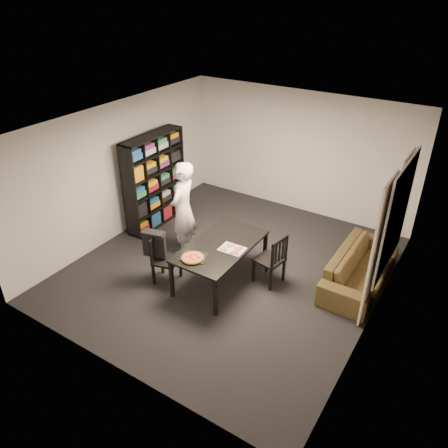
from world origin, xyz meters
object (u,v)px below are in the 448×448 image
Objects in this scene: chair_right at (274,257)px; bookshelf at (155,181)px; chair_left at (162,256)px; person at (183,209)px; dining_table at (221,248)px; baking_tray at (194,257)px; pepperoni_pizza at (193,258)px; sofa at (361,267)px.

bookshelf is at bearing -90.77° from chair_right.
person reaches higher than chair_left.
chair_right is (0.78, 0.39, -0.12)m from dining_table.
baking_tray is (0.67, 0.01, 0.22)m from chair_left.
dining_table is at bearing 75.73° from pepperoni_pizza.
person reaches higher than pepperoni_pizza.
person is 1.31m from pepperoni_pizza.
person is 3.22m from sofa.
baking_tray reaches higher than sofa.
chair_right is (3.00, -0.59, -0.43)m from bookshelf.
chair_left is at bearing -47.61° from bookshelf.
baking_tray is at bearing -35.89° from chair_right.
sofa is at bearing 38.47° from baking_tray.
chair_left is (-0.83, -0.53, -0.15)m from dining_table.
chair_left is 2.15× the size of baking_tray.
pepperoni_pizza reaches higher than dining_table.
chair_left is 0.48× the size of person.
pepperoni_pizza is (-0.15, -0.58, 0.09)m from dining_table.
pepperoni_pizza reaches higher than baking_tray.
chair_left is at bearing -179.04° from baking_tray.
sofa is (2.01, 1.21, -0.34)m from dining_table.
baking_tray is at bearing -107.85° from dining_table.
chair_left is at bearing 2.32° from person.
dining_table is at bearing 59.81° from person.
dining_table is 4.20× the size of baking_tray.
person is 4.49× the size of baking_tray.
bookshelf is at bearing 156.08° from dining_table.
bookshelf is 5.43× the size of pepperoni_pizza.
person is at bearing 105.43° from sofa.
bookshelf reaches higher than sofa.
person is at bearing 133.43° from pepperoni_pizza.
bookshelf is 2.60m from pepperoni_pizza.
chair_right reaches higher than pepperoni_pizza.
sofa is at bearing 134.07° from chair_right.
chair_right is (1.62, 0.92, 0.03)m from chair_left.
baking_tray is at bearing 108.45° from pepperoni_pizza.
chair_right reaches higher than sofa.
chair_right is at bearing -74.74° from chair_left.
sofa is at bearing 39.68° from pepperoni_pizza.
chair_right reaches higher than dining_table.
person is (-0.21, 0.90, 0.41)m from chair_left.
chair_left is at bearing -147.62° from dining_table.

